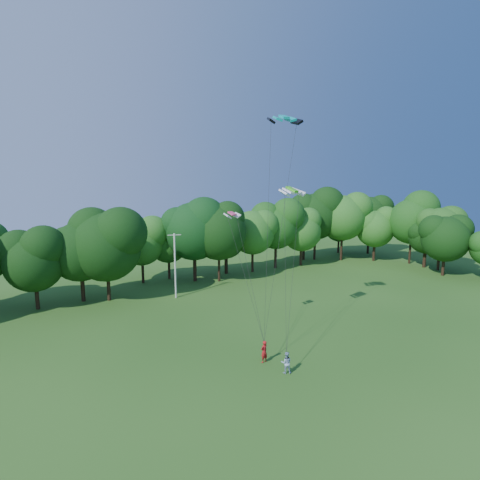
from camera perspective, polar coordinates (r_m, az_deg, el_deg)
ground at (r=29.13m, az=18.02°, el=-22.96°), size 160.00×160.00×0.00m
utility_pole at (r=49.36m, az=-9.86°, el=-3.79°), size 1.65×0.61×8.57m
kite_flyer_left at (r=33.02m, az=3.68°, el=-16.60°), size 0.76×0.57×1.91m
kite_flyer_right at (r=31.59m, az=7.06°, el=-18.05°), size 1.08×1.03×1.76m
kite_teal at (r=36.53m, az=6.73°, el=18.13°), size 3.44×2.38×0.59m
kite_green at (r=36.61m, az=7.93°, el=7.66°), size 2.91×1.64×0.61m
kite_pink at (r=35.13m, az=-1.21°, el=4.06°), size 1.70×0.97×0.36m
tree_back_center at (r=56.54m, az=-7.03°, el=2.37°), size 9.62×9.62×14.00m
tree_back_east at (r=72.96m, az=9.78°, el=2.79°), size 8.23×8.23×11.98m
tree_flank_east at (r=72.00m, az=28.34°, el=1.78°), size 8.26×8.26×12.01m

